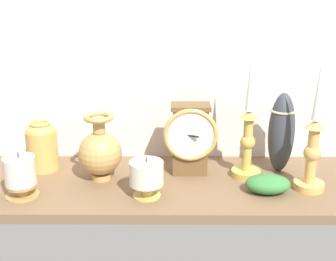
% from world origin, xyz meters
% --- Properties ---
extents(ground_plane, '(1.00, 0.36, 0.02)m').
position_xyz_m(ground_plane, '(0.00, 0.00, -0.01)').
color(ground_plane, brown).
extents(back_wall, '(1.20, 0.02, 0.65)m').
position_xyz_m(back_wall, '(0.00, 0.18, 0.33)').
color(back_wall, silver).
rests_on(back_wall, ground_plane).
extents(mantel_clock, '(0.14, 0.08, 0.19)m').
position_xyz_m(mantel_clock, '(0.06, 0.05, 0.10)').
color(mantel_clock, brown).
rests_on(mantel_clock, ground_plane).
extents(candlestick_tall_left, '(0.08, 0.08, 0.36)m').
position_xyz_m(candlestick_tall_left, '(0.21, 0.03, 0.12)').
color(candlestick_tall_left, gold).
rests_on(candlestick_tall_left, ground_plane).
extents(candlestick_tall_center, '(0.08, 0.08, 0.34)m').
position_xyz_m(candlestick_tall_center, '(0.36, -0.04, 0.11)').
color(candlestick_tall_center, tan).
rests_on(candlestick_tall_center, ground_plane).
extents(brass_vase_bulbous, '(0.11, 0.11, 0.18)m').
position_xyz_m(brass_vase_bulbous, '(-0.17, 0.01, 0.08)').
color(brass_vase_bulbous, tan).
rests_on(brass_vase_bulbous, ground_plane).
extents(brass_vase_jar, '(0.08, 0.08, 0.14)m').
position_xyz_m(brass_vase_jar, '(-0.34, 0.08, 0.07)').
color(brass_vase_jar, tan).
rests_on(brass_vase_jar, ground_plane).
extents(pillar_candle_front, '(0.08, 0.08, 0.11)m').
position_xyz_m(pillar_candle_front, '(-0.35, -0.09, 0.05)').
color(pillar_candle_front, '#AF8A4C').
rests_on(pillar_candle_front, ground_plane).
extents(pillar_candle_near_clock, '(0.08, 0.08, 0.10)m').
position_xyz_m(pillar_candle_near_clock, '(-0.05, -0.09, 0.05)').
color(pillar_candle_near_clock, tan).
rests_on(pillar_candle_near_clock, ground_plane).
extents(tall_ceramic_vase, '(0.07, 0.07, 0.22)m').
position_xyz_m(tall_ceramic_vase, '(0.31, 0.07, 0.11)').
color(tall_ceramic_vase, '#353940').
rests_on(tall_ceramic_vase, ground_plane).
extents(ivy_sprig, '(0.11, 0.08, 0.05)m').
position_xyz_m(ivy_sprig, '(0.25, -0.06, 0.02)').
color(ivy_sprig, '#347838').
rests_on(ivy_sprig, ground_plane).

